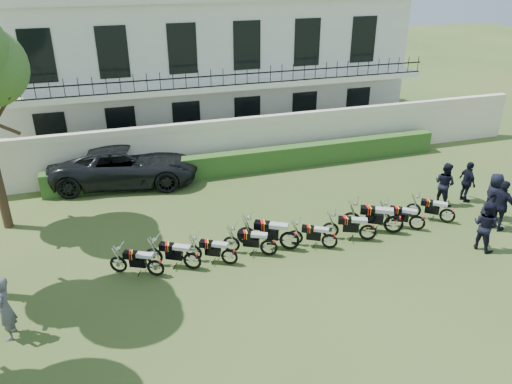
# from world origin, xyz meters

# --- Properties ---
(ground) EXTENTS (100.00, 100.00, 0.00)m
(ground) POSITION_xyz_m (0.00, 0.00, 0.00)
(ground) COLOR #354D1E
(ground) RESTS_ON ground
(perimeter_wall) EXTENTS (30.00, 0.35, 2.30)m
(perimeter_wall) POSITION_xyz_m (0.00, 8.00, 1.17)
(perimeter_wall) COLOR beige
(perimeter_wall) RESTS_ON ground
(hedge) EXTENTS (18.00, 0.60, 1.00)m
(hedge) POSITION_xyz_m (1.00, 7.20, 0.50)
(hedge) COLOR #22491A
(hedge) RESTS_ON ground
(building) EXTENTS (20.40, 9.60, 7.40)m
(building) POSITION_xyz_m (0.00, 13.96, 3.71)
(building) COLOR silver
(building) RESTS_ON ground
(motorcycle_0) EXTENTS (1.60, 0.89, 0.95)m
(motorcycle_0) POSITION_xyz_m (-4.32, 0.28, 0.44)
(motorcycle_0) COLOR black
(motorcycle_0) RESTS_ON ground
(motorcycle_1) EXTENTS (1.65, 1.00, 1.01)m
(motorcycle_1) POSITION_xyz_m (-3.19, 0.29, 0.46)
(motorcycle_1) COLOR black
(motorcycle_1) RESTS_ON ground
(motorcycle_2) EXTENTS (1.53, 0.92, 0.93)m
(motorcycle_2) POSITION_xyz_m (-2.03, 0.20, 0.43)
(motorcycle_2) COLOR black
(motorcycle_2) RESTS_ON ground
(motorcycle_3) EXTENTS (1.66, 0.94, 0.99)m
(motorcycle_3) POSITION_xyz_m (-0.68, 0.33, 0.46)
(motorcycle_3) COLOR black
(motorcycle_3) RESTS_ON ground
(motorcycle_4) EXTENTS (1.89, 1.15, 1.16)m
(motorcycle_4) POSITION_xyz_m (0.08, 0.44, 0.53)
(motorcycle_4) COLOR black
(motorcycle_4) RESTS_ON ground
(motorcycle_5) EXTENTS (1.50, 0.93, 0.92)m
(motorcycle_5) POSITION_xyz_m (1.38, 0.13, 0.43)
(motorcycle_5) COLOR black
(motorcycle_5) RESTS_ON ground
(motorcycle_6) EXTENTS (1.72, 0.91, 1.01)m
(motorcycle_6) POSITION_xyz_m (2.85, 0.23, 0.47)
(motorcycle_6) COLOR black
(motorcycle_6) RESTS_ON ground
(motorcycle_7) EXTENTS (1.92, 1.12, 1.16)m
(motorcycle_7) POSITION_xyz_m (3.93, 0.37, 0.54)
(motorcycle_7) COLOR black
(motorcycle_7) RESTS_ON ground
(motorcycle_8) EXTENTS (1.48, 1.12, 0.97)m
(motorcycle_8) POSITION_xyz_m (4.85, 0.32, 0.45)
(motorcycle_8) COLOR black
(motorcycle_8) RESTS_ON ground
(motorcycle_9) EXTENTS (1.40, 1.18, 0.95)m
(motorcycle_9) POSITION_xyz_m (6.22, 0.46, 0.44)
(motorcycle_9) COLOR black
(motorcycle_9) RESTS_ON ground
(suv) EXTENTS (6.46, 3.77, 1.69)m
(suv) POSITION_xyz_m (-4.62, 7.66, 0.85)
(suv) COLOR black
(suv) RESTS_ON ground
(inspector) EXTENTS (0.48, 0.68, 1.76)m
(inspector) POSITION_xyz_m (-8.20, -1.27, 0.88)
(inspector) COLOR slate
(inspector) RESTS_ON ground
(officer_1) EXTENTS (0.89, 1.00, 1.72)m
(officer_1) POSITION_xyz_m (6.21, -1.37, 0.86)
(officer_1) COLOR black
(officer_1) RESTS_ON ground
(officer_2) EXTENTS (0.73, 1.19, 1.88)m
(officer_2) POSITION_xyz_m (7.61, -0.48, 0.94)
(officer_2) COLOR black
(officer_2) RESTS_ON ground
(officer_3) EXTENTS (0.70, 0.96, 1.80)m
(officer_3) POSITION_xyz_m (7.95, 0.27, 0.90)
(officer_3) COLOR black
(officer_3) RESTS_ON ground
(officer_4) EXTENTS (0.89, 1.00, 1.72)m
(officer_4) POSITION_xyz_m (7.02, 1.85, 0.86)
(officer_4) COLOR black
(officer_4) RESTS_ON ground
(officer_5) EXTENTS (0.52, 1.02, 1.66)m
(officer_5) POSITION_xyz_m (8.03, 1.79, 0.83)
(officer_5) COLOR black
(officer_5) RESTS_ON ground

